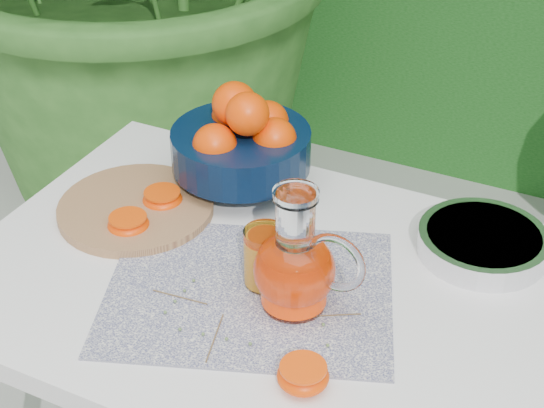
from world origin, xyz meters
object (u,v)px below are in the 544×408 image
at_px(white_table, 267,313).
at_px(juice_pitcher, 296,267).
at_px(saute_pan, 485,242).
at_px(fruit_bowl, 243,140).
at_px(cutting_board, 136,208).

distance_m(white_table, juice_pitcher, 0.18).
bearing_deg(saute_pan, juice_pitcher, -131.05).
bearing_deg(white_table, fruit_bowl, 125.30).
relative_size(juice_pitcher, saute_pan, 0.52).
relative_size(white_table, fruit_bowl, 2.98).
xyz_separation_m(white_table, fruit_bowl, (-0.17, 0.23, 0.18)).
xyz_separation_m(fruit_bowl, juice_pitcher, (0.24, -0.28, -0.02)).
relative_size(white_table, cutting_board, 3.53).
distance_m(white_table, cutting_board, 0.31).
relative_size(cutting_board, fruit_bowl, 0.84).
relative_size(fruit_bowl, juice_pitcher, 1.60).
height_order(cutting_board, juice_pitcher, juice_pitcher).
xyz_separation_m(cutting_board, saute_pan, (0.60, 0.16, 0.01)).
bearing_deg(cutting_board, fruit_bowl, 53.02).
bearing_deg(white_table, cutting_board, 168.52).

